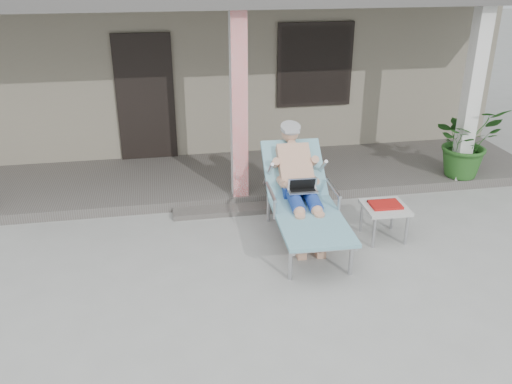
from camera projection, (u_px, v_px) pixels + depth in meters
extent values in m
plane|color=#9E9E99|center=(269.00, 281.00, 6.13)|extent=(60.00, 60.00, 0.00)
cube|color=gray|center=(208.00, 52.00, 11.38)|extent=(10.00, 5.00, 3.00)
cube|color=black|center=(146.00, 98.00, 9.01)|extent=(0.95, 0.06, 2.10)
cube|color=black|center=(315.00, 65.00, 9.30)|extent=(1.20, 0.06, 1.30)
cube|color=black|center=(315.00, 65.00, 9.29)|extent=(1.32, 0.05, 1.42)
cube|color=#605B56|center=(232.00, 177.00, 8.80)|extent=(10.00, 2.00, 0.15)
cube|color=red|center=(239.00, 107.00, 7.48)|extent=(0.22, 0.22, 2.61)
cube|color=silver|center=(471.00, 96.00, 8.05)|extent=(0.22, 0.22, 2.61)
cube|color=#605B56|center=(243.00, 209.00, 7.78)|extent=(2.00, 0.30, 0.07)
cylinder|color=#B7B7BC|center=(290.00, 264.00, 6.08)|extent=(0.05, 0.05, 0.42)
cylinder|color=#B7B7BC|center=(351.00, 259.00, 6.18)|extent=(0.05, 0.05, 0.42)
cylinder|color=#B7B7BC|center=(268.00, 207.00, 7.43)|extent=(0.05, 0.05, 0.42)
cylinder|color=#B7B7BC|center=(318.00, 204.00, 7.53)|extent=(0.05, 0.05, 0.42)
cube|color=#B7B7BC|center=(311.00, 222.00, 6.52)|extent=(0.75, 1.39, 0.03)
cube|color=#7EA9C3|center=(311.00, 220.00, 6.51)|extent=(0.86, 1.44, 0.04)
cube|color=#B7B7BC|center=(294.00, 172.00, 7.32)|extent=(0.72, 0.67, 0.55)
cube|color=#7EA9C3|center=(294.00, 169.00, 7.31)|extent=(0.83, 0.76, 0.63)
cylinder|color=#A1A1A3|center=(290.00, 127.00, 7.40)|extent=(0.28, 0.28, 0.15)
cube|color=silver|center=(302.00, 190.00, 6.88)|extent=(0.38, 0.27, 0.26)
cube|color=#BBBBB6|center=(385.00, 207.00, 6.90)|extent=(0.56, 0.56, 0.04)
cylinder|color=#B7B7BC|center=(374.00, 233.00, 6.76)|extent=(0.04, 0.04, 0.41)
cylinder|color=#B7B7BC|center=(407.00, 230.00, 6.83)|extent=(0.04, 0.04, 0.41)
cylinder|color=#B7B7BC|center=(361.00, 217.00, 7.15)|extent=(0.04, 0.04, 0.41)
cylinder|color=#B7B7BC|center=(393.00, 215.00, 7.22)|extent=(0.04, 0.04, 0.41)
cube|color=#B31613|center=(385.00, 205.00, 6.88)|extent=(0.39, 0.29, 0.03)
cube|color=black|center=(381.00, 201.00, 7.01)|extent=(0.38, 0.03, 0.04)
imported|color=#26591E|center=(466.00, 141.00, 8.45)|extent=(1.16, 1.06, 1.13)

